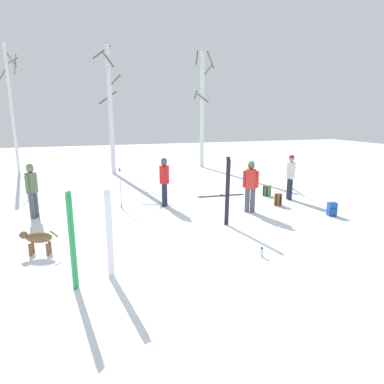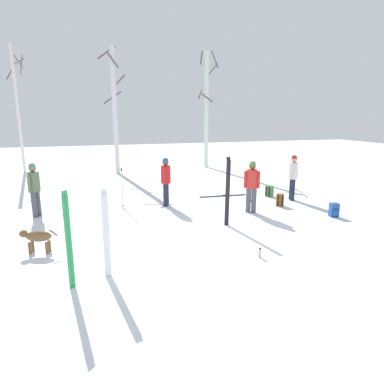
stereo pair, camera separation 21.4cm
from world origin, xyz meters
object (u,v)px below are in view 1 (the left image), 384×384
Objects in this scene: person_3 at (291,174)px; ski_poles_1 at (251,183)px; dog at (37,238)px; backpack_1 at (267,191)px; backpack_0 at (332,209)px; birch_tree_3 at (202,108)px; ski_pair_planted_2 at (227,192)px; birch_tree_2 at (110,109)px; water_bottle_0 at (262,252)px; ski_poles_0 at (121,187)px; birch_tree_1 at (12,108)px; backpack_2 at (278,199)px; ski_pair_planted_1 at (109,235)px; person_1 at (251,183)px; person_2 at (32,187)px; ski_pair_planted_0 at (72,242)px; ski_pair_lying_0 at (221,196)px; person_0 at (164,179)px.

ski_poles_1 is (-1.63, 0.05, -0.25)m from person_3.
backpack_1 is (8.02, 3.32, -0.17)m from dog.
birch_tree_3 is (-0.40, 11.01, 3.36)m from backpack_0.
ski_pair_planted_2 is 0.30× the size of birch_tree_2.
ski_pair_planted_2 is 2.49m from water_bottle_0.
ski_poles_0 is 0.21× the size of birch_tree_3.
birch_tree_1 reaches higher than backpack_0.
ski_pair_planted_1 is at bearing -149.26° from backpack_2.
birch_tree_3 is (6.68, 13.01, 2.68)m from ski_pair_planted_1.
water_bottle_0 is (-3.70, -4.33, -0.87)m from person_3.
backpack_0 is (3.58, -0.24, -0.79)m from ski_pair_planted_2.
ski_poles_1 is 9.24m from birch_tree_3.
birch_tree_1 is (-10.81, 9.91, 2.58)m from person_3.
ski_poles_0 is (0.78, 4.98, -0.14)m from ski_pair_planted_1.
birch_tree_2 is at bearing 111.48° from person_1.
person_2 is at bearing 171.85° from backpack_2.
birch_tree_1 is (-2.28, 12.48, 3.17)m from dog.
backpack_1 is at bearing 42.64° from ski_pair_planted_2.
ski_poles_1 is (6.90, 2.62, 0.34)m from dog.
ski_pair_planted_0 is 8.10m from backpack_0.
backpack_2 is at bearing -54.73° from ski_pair_lying_0.
person_2 reaches higher than backpack_1.
person_1 is 3.90× the size of backpack_2.
ski_poles_0 is at bearing 173.34° from person_3.
ski_pair_planted_1 is at bearing -95.66° from birch_tree_2.
dog is at bearing -166.29° from person_1.
person_3 is 2.79m from ski_pair_lying_0.
backpack_2 is at bearing -17.50° from person_0.
water_bottle_0 reaches higher than ski_pair_lying_0.
birch_tree_3 is (4.39, 8.14, 2.59)m from person_0.
backpack_1 reaches higher than ski_pair_lying_0.
person_3 is at bearing -7.40° from person_0.
ski_pair_planted_0 is at bearing -150.19° from backpack_2.
birch_tree_2 is at bearing 117.65° from ski_poles_1.
ski_poles_1 reaches higher than backpack_0.
person_1 is at bearing -162.40° from backpack_2.
birch_tree_2 is (-5.30, 7.28, 3.27)m from backpack_1.
ski_poles_1 is 3.10× the size of backpack_0.
ski_pair_planted_0 is (-2.96, -5.12, -0.05)m from person_0.
backpack_2 is (1.36, 0.43, -0.77)m from person_1.
backpack_0 is (7.08, 2.00, -0.68)m from ski_pair_planted_1.
birch_tree_3 is (1.90, 9.78, 2.59)m from person_1.
birch_tree_3 is at bearing 62.82° from ski_pair_planted_1.
birch_tree_3 is (3.35, 13.09, 3.46)m from water_bottle_0.
backpack_0 is 1.00× the size of backpack_1.
ski_pair_planted_2 is 4.17m from backpack_1.
backpack_1 is 6.01m from water_bottle_0.
ski_poles_0 is 3.19× the size of backpack_0.
birch_tree_1 is (-9.93, 10.51, 3.34)m from backpack_2.
ski_pair_planted_1 is 14.86m from birch_tree_3.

